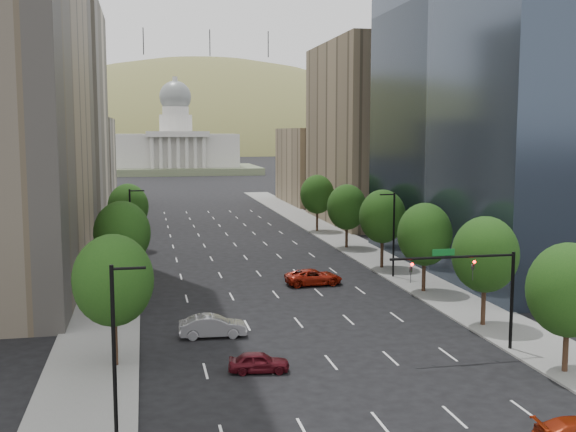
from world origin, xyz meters
TOP-DOWN VIEW (x-y plane):
  - sidewalk_left at (-15.50, 60.00)m, footprint 6.00×200.00m
  - sidewalk_right at (15.50, 60.00)m, footprint 6.00×200.00m
  - midrise_cream_left at (-25.00, 103.00)m, footprint 14.00×30.00m
  - filler_left at (-25.00, 136.00)m, footprint 14.00×26.00m
  - parking_tan_right at (25.00, 100.00)m, footprint 14.00×30.00m
  - filler_right at (25.00, 133.00)m, footprint 14.00×26.00m
  - tree_right_0 at (14.00, 25.00)m, footprint 5.20×5.20m
  - tree_right_1 at (14.00, 36.00)m, footprint 5.20×5.20m
  - tree_right_2 at (14.00, 48.00)m, footprint 5.20×5.20m
  - tree_right_3 at (14.00, 60.00)m, footprint 5.20×5.20m
  - tree_right_4 at (14.00, 74.00)m, footprint 5.20×5.20m
  - tree_right_5 at (14.00, 90.00)m, footprint 5.20×5.20m
  - tree_left_0 at (-14.00, 32.00)m, footprint 5.20×5.20m
  - tree_left_1 at (-14.00, 52.00)m, footprint 5.20×5.20m
  - tree_left_2 at (-14.00, 78.00)m, footprint 5.20×5.20m
  - streetlight_rn at (13.44, 55.00)m, footprint 1.70×0.20m
  - streetlight_ls at (-13.44, 20.00)m, footprint 1.70×0.20m
  - streetlight_ln at (-13.44, 65.00)m, footprint 1.70×0.20m
  - traffic_signal at (10.53, 30.00)m, footprint 9.12×0.40m
  - capitol at (0.00, 249.71)m, footprint 60.00×40.00m
  - foothills at (34.67, 599.39)m, footprint 720.00×413.00m
  - car_maroon at (-5.00, 29.11)m, footprint 4.05×2.03m
  - car_silver at (-7.14, 37.43)m, footprint 5.08×1.90m
  - car_red_far at (4.50, 53.34)m, footprint 5.84×2.91m

SIDE VIEW (x-z plane):
  - foothills at x=34.67m, z-range -169.28..93.72m
  - sidewalk_left at x=-15.50m, z-range 0.00..0.15m
  - sidewalk_right at x=15.50m, z-range 0.00..0.15m
  - car_maroon at x=-5.00m, z-range 0.00..1.32m
  - car_red_far at x=4.50m, z-range 0.00..1.59m
  - car_silver at x=-7.14m, z-range 0.00..1.66m
  - streetlight_rn at x=13.44m, z-range 0.34..9.34m
  - streetlight_ls at x=-13.44m, z-range 0.34..9.34m
  - streetlight_ln at x=-13.44m, z-range 0.34..9.34m
  - traffic_signal at x=10.53m, z-range 1.49..8.86m
  - tree_right_0 at x=14.00m, z-range 1.19..9.58m
  - tree_right_4 at x=14.00m, z-range 1.23..9.69m
  - tree_right_2 at x=14.00m, z-range 1.30..9.91m
  - tree_left_2 at x=-14.00m, z-range 1.34..10.02m
  - tree_right_1 at x=14.00m, z-range 1.37..10.12m
  - tree_right_5 at x=14.00m, z-range 1.37..10.12m
  - tree_left_0 at x=-14.00m, z-range 1.37..10.12m
  - tree_right_3 at x=14.00m, z-range 1.44..10.34m
  - tree_left_1 at x=-14.00m, z-range 1.48..10.45m
  - filler_right at x=25.00m, z-range 0.00..16.00m
  - capitol at x=0.00m, z-range -9.02..26.18m
  - filler_left at x=-25.00m, z-range 0.00..18.00m
  - parking_tan_right at x=25.00m, z-range 0.00..30.00m
  - midrise_cream_left at x=-25.00m, z-range 0.00..35.00m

